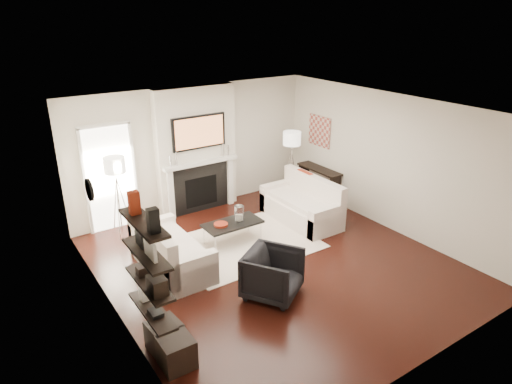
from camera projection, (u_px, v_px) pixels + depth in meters
room_envelope at (276, 192)px, 7.49m from camera, size 6.00×6.00×6.00m
chimney_breast at (196, 150)px, 9.70m from camera, size 1.80×0.25×2.70m
fireplace_surround at (201, 188)px, 9.91m from camera, size 1.30×0.02×1.04m
firebox at (201, 191)px, 9.93m from camera, size 0.75×0.02×0.65m
mantel_pilaster_l at (171, 194)px, 9.50m from camera, size 0.12×0.08×1.10m
mantel_pilaster_r at (230, 181)px, 10.25m from camera, size 0.12×0.08×1.10m
mantel_shelf at (201, 163)px, 9.65m from camera, size 1.70×0.18×0.07m
tv_body at (199, 132)px, 9.42m from camera, size 1.20×0.06×0.70m
tv_screen at (200, 132)px, 9.40m from camera, size 1.10×0.00×0.62m
candlestick_l_tall at (176, 159)px, 9.30m from camera, size 0.04×0.04×0.30m
candlestick_l_short at (170, 161)px, 9.25m from camera, size 0.04×0.04×0.24m
candlestick_r_tall at (223, 150)px, 9.87m from camera, size 0.04×0.04×0.30m
candlestick_r_short at (228, 150)px, 9.95m from camera, size 0.04×0.04×0.24m
hallway_panel at (110, 179)px, 8.94m from camera, size 0.90×0.02×2.10m
door_trim_l at (85, 184)px, 8.67m from camera, size 0.06×0.06×2.16m
door_trim_r at (134, 174)px, 9.17m from camera, size 0.06×0.06×2.16m
door_trim_top at (104, 125)px, 8.52m from camera, size 1.02×0.06×0.06m
rug at (244, 244)px, 8.65m from camera, size 2.60×2.00×0.01m
loveseat_left_base at (172, 257)px, 7.78m from camera, size 0.85×1.80×0.42m
loveseat_left_back at (151, 246)px, 7.49m from camera, size 0.18×1.80×0.80m
loveseat_left_arm_n at (193, 274)px, 7.13m from camera, size 0.85×0.18×0.60m
loveseat_left_arm_s at (153, 234)px, 8.37m from camera, size 0.85×0.18×0.60m
loveseat_left_cushion at (173, 243)px, 7.71m from camera, size 0.63×1.44×0.10m
pillow_left_orange at (144, 228)px, 7.65m from camera, size 0.10×0.42×0.42m
pillow_left_charcoal at (158, 243)px, 7.19m from camera, size 0.10×0.40×0.40m
loveseat_right_base at (301, 211)px, 9.54m from camera, size 0.85×1.80×0.42m
loveseat_right_back at (313, 194)px, 9.59m from camera, size 0.18×1.80×0.80m
loveseat_right_arm_n at (327, 221)px, 8.88m from camera, size 0.85×0.18×0.60m
loveseat_right_arm_s at (278, 195)px, 10.13m from camera, size 0.85×0.18×0.60m
loveseat_right_cushion at (299, 200)px, 9.42m from camera, size 0.63×1.44×0.10m
pillow_right_orange at (305, 181)px, 9.75m from camera, size 0.10×0.42×0.42m
pillow_right_charcoal at (324, 190)px, 9.29m from camera, size 0.10×0.40×0.40m
coffee_table at (232, 223)px, 8.57m from camera, size 1.10×0.55×0.04m
coffee_leg_nw at (215, 245)px, 8.22m from camera, size 0.02×0.02×0.38m
coffee_leg_ne at (261, 231)px, 8.74m from camera, size 0.02×0.02×0.38m
coffee_leg_sw at (204, 236)px, 8.56m from camera, size 0.02×0.02×0.38m
coffee_leg_se at (248, 223)px, 9.07m from camera, size 0.02×0.02×0.38m
hurricane_glass at (239, 214)px, 8.59m from camera, size 0.18×0.18×0.32m
hurricane_candle at (239, 217)px, 8.61m from camera, size 0.09×0.09×0.14m
copper_bowl at (221, 225)px, 8.42m from camera, size 0.26×0.26×0.04m
armchair at (273, 272)px, 6.97m from camera, size 1.07×1.05×0.82m
lamp_left_post at (119, 207)px, 8.80m from camera, size 0.02×0.02×1.20m
lamp_left_shade at (114, 165)px, 8.48m from camera, size 0.40×0.40×0.30m
lamp_left_leg_a at (125, 205)px, 8.85m from camera, size 0.25×0.02×1.23m
lamp_left_leg_b at (115, 206)px, 8.84m from camera, size 0.14×0.22×1.23m
lamp_left_leg_c at (118, 209)px, 8.70m from camera, size 0.14×0.22×1.23m
lamp_right_post at (291, 174)px, 10.53m from camera, size 0.02×0.02×1.20m
lamp_right_shade at (292, 138)px, 10.21m from camera, size 0.40×0.40×0.30m
lamp_right_leg_a at (295, 173)px, 10.59m from camera, size 0.25×0.02×1.23m
lamp_right_leg_b at (286, 173)px, 10.57m from camera, size 0.14×0.22×1.23m
lamp_right_leg_c at (292, 176)px, 10.43m from camera, size 0.14×0.22×1.23m
console_top at (319, 169)px, 10.45m from camera, size 0.35×1.20×0.04m
console_leg_n at (335, 192)px, 10.17m from camera, size 0.30×0.04×0.71m
console_leg_s at (303, 178)px, 11.01m from camera, size 0.30×0.04×0.71m
wall_art at (320, 131)px, 10.41m from camera, size 0.03×0.70×0.70m
shelf_bottom at (152, 311)px, 5.61m from camera, size 0.25×1.00×0.03m
shelf_lower at (149, 283)px, 5.46m from camera, size 0.25×1.00×0.04m
shelf_upper at (146, 254)px, 5.31m from camera, size 0.25×1.00×0.04m
shelf_top at (143, 223)px, 5.16m from camera, size 0.25×1.00×0.04m
decor_magfile_a at (153, 221)px, 4.85m from camera, size 0.12×0.10×0.28m
decor_magfile_b at (134, 203)px, 5.29m from camera, size 0.12×0.10×0.28m
decor_frame_a at (150, 249)px, 5.15m from camera, size 0.04×0.30×0.22m
decor_frame_b at (140, 239)px, 5.41m from camera, size 0.04×0.22×0.18m
decor_wine_rack at (157, 285)px, 5.21m from camera, size 0.18×0.25×0.20m
decor_box_small at (143, 270)px, 5.58m from camera, size 0.15×0.12×0.12m
decor_books at (156, 313)px, 5.50m from camera, size 0.14×0.20×0.05m
decor_box_tall at (144, 294)px, 5.75m from camera, size 0.10×0.10×0.18m
clock_rim at (89, 190)px, 6.64m from camera, size 0.04×0.34×0.34m
clock_face at (91, 189)px, 6.65m from camera, size 0.01×0.29×0.29m
ottoman_near at (165, 336)px, 5.92m from camera, size 0.43×0.43×0.40m
ottoman_far at (177, 352)px, 5.64m from camera, size 0.40×0.40×0.40m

